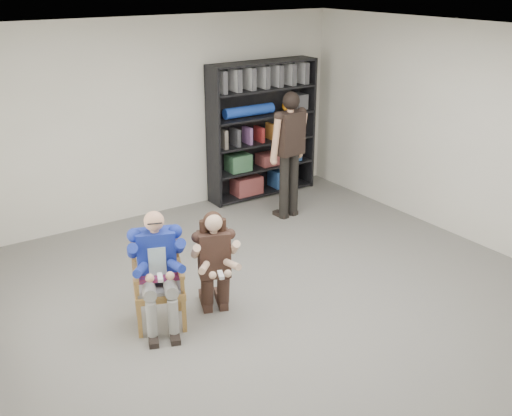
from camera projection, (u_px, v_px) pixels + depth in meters
room_shell at (308, 189)px, 5.75m from camera, size 6.00×7.00×2.80m
floor at (303, 315)px, 6.27m from camera, size 6.00×7.00×0.01m
armchair at (158, 282)px, 5.95m from camera, size 0.70×0.68×0.94m
seated_man at (158, 270)px, 5.90m from camera, size 0.75×0.87×1.23m
kneeling_woman at (215, 264)px, 6.12m from camera, size 0.70×0.87×1.12m
bookshelf at (262, 130)px, 9.29m from camera, size 1.80×0.38×2.10m
standing_man at (289, 157)px, 8.45m from camera, size 0.59×0.38×1.82m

